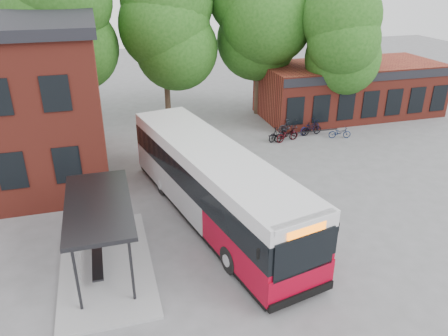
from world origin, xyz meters
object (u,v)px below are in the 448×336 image
object	(u,v)px
bus_shelter	(102,235)
bicycle_1	(278,134)
bicycle_4	(310,127)
bicycle_6	(340,133)
bicycle_2	(287,135)
bicycle_5	(312,129)
city_bus	(213,185)
bicycle_0	(286,135)
bicycle_3	(290,126)

from	to	relation	value
bus_shelter	bicycle_1	bearing A→B (deg)	42.52
bicycle_4	bicycle_6	xyz separation A→B (m)	(1.60, -1.36, -0.09)
bicycle_2	bicycle_4	world-z (taller)	bicycle_4
bicycle_5	bicycle_6	distance (m)	1.94
bicycle_4	bicycle_6	size ratio (longest dim) A/B	1.23
city_bus	bicycle_5	bearing A→B (deg)	30.96
bicycle_4	bicycle_1	bearing A→B (deg)	82.86
bicycle_2	bicycle_0	bearing A→B (deg)	46.48
bicycle_1	bicycle_2	bearing A→B (deg)	-133.01
city_bus	bicycle_4	xyz separation A→B (m)	(9.45, 9.10, -1.23)
bicycle_5	city_bus	bearing A→B (deg)	127.16
bicycle_3	bicycle_6	bearing A→B (deg)	-127.47
bicycle_0	bicycle_4	xyz separation A→B (m)	(2.21, 0.86, 0.03)
bicycle_1	bicycle_3	bearing A→B (deg)	-71.84
bus_shelter	city_bus	size ratio (longest dim) A/B	0.52
bicycle_0	bicycle_5	xyz separation A→B (m)	(2.22, 0.59, 0.00)
bicycle_0	bicycle_1	size ratio (longest dim) A/B	1.05
bicycle_4	bicycle_6	world-z (taller)	bicycle_4
bicycle_0	bicycle_3	xyz separation A→B (m)	(0.88, 1.32, 0.08)
bicycle_1	bicycle_5	xyz separation A→B (m)	(2.70, 0.42, -0.04)
bus_shelter	bicycle_5	bearing A→B (deg)	37.78
city_bus	bicycle_1	size ratio (longest dim) A/B	8.01
city_bus	bicycle_3	distance (m)	12.60
bicycle_1	bus_shelter	bearing A→B (deg)	110.60
bicycle_2	bicycle_6	world-z (taller)	bicycle_2
bicycle_2	bicycle_3	world-z (taller)	bicycle_3
bicycle_2	bicycle_6	distance (m)	3.74
bus_shelter	bicycle_6	size ratio (longest dim) A/B	4.58
bicycle_6	bicycle_1	bearing A→B (deg)	95.57
bus_shelter	bicycle_3	size ratio (longest dim) A/B	3.86
bicycle_0	bicycle_5	size ratio (longest dim) A/B	1.13
bicycle_2	bicycle_5	size ratio (longest dim) A/B	1.13
city_bus	bicycle_3	xyz separation A→B (m)	(8.12, 9.56, -1.18)
bus_shelter	city_bus	xyz separation A→B (m)	(5.04, 2.40, 0.28)
bicycle_2	bicycle_4	size ratio (longest dim) A/B	0.94
bicycle_0	bus_shelter	bearing A→B (deg)	122.66
bicycle_4	bicycle_5	world-z (taller)	bicycle_4
bicycle_1	city_bus	bearing A→B (deg)	119.33
bus_shelter	bicycle_5	world-z (taller)	bus_shelter
bicycle_3	bicycle_6	xyz separation A→B (m)	(2.93, -1.82, -0.14)
bicycle_0	bicycle_2	world-z (taller)	bicycle_0
city_bus	bicycle_2	distance (m)	11.06
bicycle_1	bicycle_2	world-z (taller)	bicycle_1
bus_shelter	bicycle_3	world-z (taller)	bus_shelter
bus_shelter	bicycle_4	xyz separation A→B (m)	(14.48, 11.50, -0.96)
bicycle_0	bicycle_4	bearing A→B (deg)	-77.13
bicycle_0	bicycle_1	xyz separation A→B (m)	(-0.48, 0.17, 0.04)
city_bus	bicycle_3	size ratio (longest dim) A/B	7.49
city_bus	bicycle_3	world-z (taller)	city_bus
city_bus	bicycle_0	xyz separation A→B (m)	(7.23, 8.24, -1.26)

